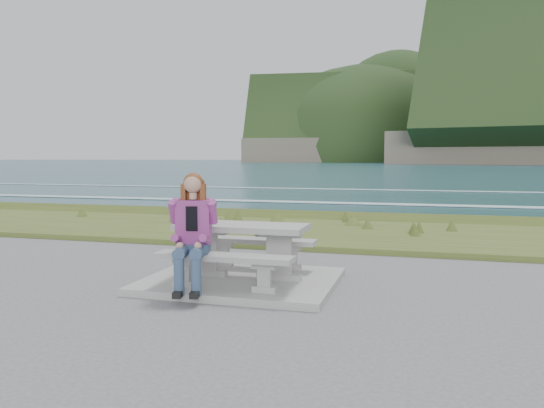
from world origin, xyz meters
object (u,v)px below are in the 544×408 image
Objects in this scene: bench_landward at (223,262)px; bench_seaward at (257,245)px; picnic_table at (242,236)px; seated_woman at (192,248)px.

bench_landward is 1.00× the size of bench_seaward.
picnic_table is at bearing 90.00° from bench_landward.
picnic_table is at bearing -90.00° from bench_seaward.
seated_woman is (-0.37, -1.54, 0.19)m from bench_seaward.
seated_woman is at bearing -103.66° from bench_seaward.
seated_woman is at bearing -114.04° from picnic_table.
picnic_table reaches higher than bench_landward.
bench_landward is at bearing 6.98° from seated_woman.
bench_seaward is (0.00, 1.40, 0.00)m from bench_landward.
bench_seaward is (0.00, 0.70, -0.23)m from picnic_table.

